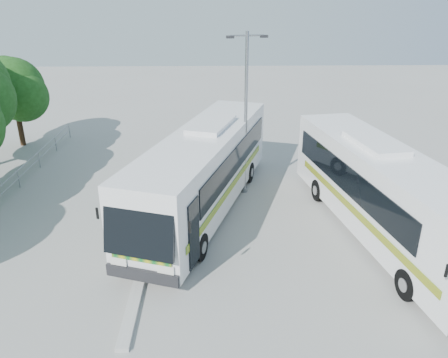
{
  "coord_description": "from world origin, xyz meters",
  "views": [
    {
      "loc": [
        0.39,
        -15.71,
        9.48
      ],
      "look_at": [
        0.87,
        2.74,
        1.73
      ],
      "focal_mm": 35.0,
      "sensor_mm": 36.0,
      "label": 1
    }
  ],
  "objects_px": {
    "tree_far_e": "(14,89)",
    "coach_main": "(204,168)",
    "lamppost": "(246,109)",
    "coach_adjacent": "(383,192)"
  },
  "relations": [
    {
      "from": "tree_far_e",
      "to": "coach_main",
      "type": "xyz_separation_m",
      "value": [
        12.6,
        -10.03,
        -1.82
      ]
    },
    {
      "from": "tree_far_e",
      "to": "lamppost",
      "type": "xyz_separation_m",
      "value": [
        14.63,
        -8.15,
        0.54
      ]
    },
    {
      "from": "coach_main",
      "to": "coach_adjacent",
      "type": "xyz_separation_m",
      "value": [
        7.44,
        -2.71,
        -0.05
      ]
    },
    {
      "from": "coach_adjacent",
      "to": "lamppost",
      "type": "height_order",
      "value": "lamppost"
    },
    {
      "from": "lamppost",
      "to": "coach_main",
      "type": "bearing_deg",
      "value": -147.58
    },
    {
      "from": "coach_adjacent",
      "to": "coach_main",
      "type": "bearing_deg",
      "value": 150.86
    },
    {
      "from": "coach_main",
      "to": "coach_adjacent",
      "type": "relative_size",
      "value": 1.02
    },
    {
      "from": "tree_far_e",
      "to": "lamppost",
      "type": "relative_size",
      "value": 0.74
    },
    {
      "from": "coach_adjacent",
      "to": "lamppost",
      "type": "bearing_deg",
      "value": 130.54
    },
    {
      "from": "tree_far_e",
      "to": "lamppost",
      "type": "distance_m",
      "value": 16.76
    }
  ]
}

